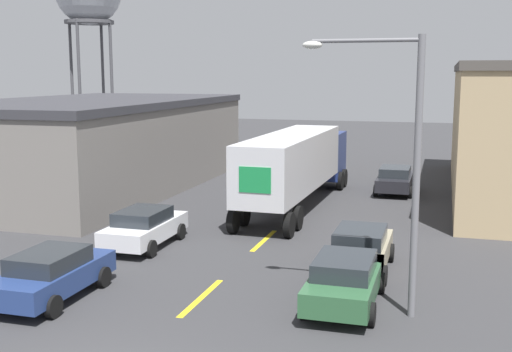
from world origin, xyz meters
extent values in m
cube|color=yellow|center=(0.00, 6.32, 0.00)|extent=(0.20, 3.40, 0.01)
cube|color=yellow|center=(0.00, 13.29, 0.00)|extent=(0.20, 3.40, 0.01)
cube|color=slate|center=(-12.94, 22.07, 2.41)|extent=(11.16, 20.99, 4.81)
cube|color=#333338|center=(-12.94, 22.07, 5.01)|extent=(11.36, 21.19, 0.40)
cube|color=navy|center=(-0.05, 26.28, 1.89)|extent=(2.38, 2.75, 2.72)
cube|color=silver|center=(-0.23, 18.95, 2.48)|extent=(2.72, 11.45, 2.63)
cube|color=#198442|center=(-0.37, 13.24, 2.48)|extent=(1.34, 0.06, 1.05)
cylinder|color=black|center=(1.17, 26.59, 0.53)|extent=(0.31, 1.07, 1.06)
cylinder|color=black|center=(-1.27, 26.65, 0.53)|extent=(0.31, 1.07, 1.06)
cylinder|color=black|center=(1.15, 25.51, 0.53)|extent=(0.31, 1.07, 1.06)
cylinder|color=black|center=(-1.29, 25.57, 0.53)|extent=(0.31, 1.07, 1.06)
cylinder|color=black|center=(0.90, 15.42, 0.53)|extent=(0.31, 1.07, 1.06)
cylinder|color=black|center=(-1.54, 15.48, 0.53)|extent=(0.31, 1.07, 1.06)
cylinder|color=black|center=(0.87, 14.02, 0.53)|extent=(0.31, 1.07, 1.06)
cylinder|color=black|center=(-1.57, 14.08, 0.53)|extent=(0.31, 1.07, 1.06)
cube|color=#2D5B38|center=(4.25, 6.91, 0.66)|extent=(1.83, 4.40, 0.66)
cube|color=#23282D|center=(4.25, 6.78, 1.24)|extent=(1.61, 2.29, 0.50)
cylinder|color=black|center=(5.16, 8.27, 0.33)|extent=(0.22, 0.65, 0.65)
cylinder|color=black|center=(3.33, 8.27, 0.33)|extent=(0.22, 0.65, 0.65)
cylinder|color=black|center=(5.16, 5.54, 0.33)|extent=(0.22, 0.65, 0.65)
cylinder|color=black|center=(3.33, 5.54, 0.33)|extent=(0.22, 0.65, 0.65)
cube|color=silver|center=(-4.25, 11.15, 0.66)|extent=(1.83, 4.40, 0.66)
cube|color=#23282D|center=(-4.25, 11.02, 1.24)|extent=(1.61, 2.29, 0.50)
cylinder|color=black|center=(-3.33, 12.52, 0.33)|extent=(0.22, 0.65, 0.65)
cylinder|color=black|center=(-5.16, 12.52, 0.33)|extent=(0.22, 0.65, 0.65)
cylinder|color=black|center=(-3.33, 9.79, 0.33)|extent=(0.22, 0.65, 0.65)
cylinder|color=black|center=(-5.16, 9.79, 0.33)|extent=(0.22, 0.65, 0.65)
cube|color=tan|center=(4.25, 10.40, 0.66)|extent=(1.83, 4.40, 0.66)
cube|color=#23282D|center=(4.25, 10.27, 1.24)|extent=(1.61, 2.29, 0.50)
cylinder|color=black|center=(5.16, 11.76, 0.33)|extent=(0.22, 0.65, 0.65)
cylinder|color=black|center=(3.33, 11.76, 0.33)|extent=(0.22, 0.65, 0.65)
cylinder|color=black|center=(5.16, 9.04, 0.33)|extent=(0.22, 0.65, 0.65)
cylinder|color=black|center=(3.33, 9.04, 0.33)|extent=(0.22, 0.65, 0.65)
cube|color=black|center=(4.25, 25.48, 0.66)|extent=(1.83, 4.40, 0.66)
cube|color=#23282D|center=(4.25, 25.35, 1.24)|extent=(1.61, 2.29, 0.50)
cylinder|color=black|center=(5.16, 26.84, 0.33)|extent=(0.22, 0.65, 0.65)
cylinder|color=black|center=(3.33, 26.84, 0.33)|extent=(0.22, 0.65, 0.65)
cylinder|color=black|center=(5.16, 24.11, 0.33)|extent=(0.22, 0.65, 0.65)
cylinder|color=black|center=(3.33, 24.11, 0.33)|extent=(0.22, 0.65, 0.65)
cube|color=navy|center=(-4.25, 4.99, 0.66)|extent=(1.83, 4.40, 0.66)
cube|color=#23282D|center=(-4.25, 4.86, 1.24)|extent=(1.61, 2.29, 0.50)
cylinder|color=black|center=(-3.33, 6.36, 0.33)|extent=(0.22, 0.65, 0.65)
cylinder|color=black|center=(-5.16, 6.36, 0.33)|extent=(0.22, 0.65, 0.65)
cylinder|color=black|center=(-3.33, 3.63, 0.33)|extent=(0.22, 0.65, 0.65)
cylinder|color=#47474C|center=(-23.29, 43.24, 5.80)|extent=(0.28, 0.28, 11.60)
cylinder|color=#47474C|center=(-25.41, 45.37, 5.80)|extent=(0.28, 0.28, 11.60)
cylinder|color=#47474C|center=(-27.53, 43.24, 5.80)|extent=(0.28, 0.28, 11.60)
cylinder|color=#47474C|center=(-25.41, 41.12, 5.80)|extent=(0.28, 0.28, 11.60)
cylinder|color=#4C4C51|center=(-25.41, 43.24, 11.40)|extent=(4.52, 4.52, 0.30)
cylinder|color=slate|center=(6.16, 6.59, 3.86)|extent=(0.20, 0.20, 7.71)
cylinder|color=slate|center=(4.71, 6.59, 7.56)|extent=(2.91, 0.11, 0.11)
ellipsoid|color=silver|center=(3.25, 6.59, 7.46)|extent=(0.56, 0.32, 0.22)
camera|label=1|loc=(6.84, -10.99, 6.70)|focal=45.00mm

